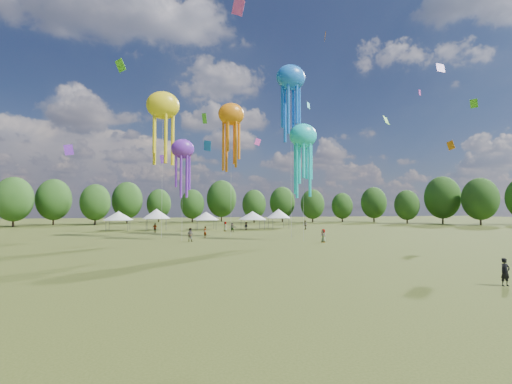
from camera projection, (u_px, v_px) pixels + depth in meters
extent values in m
plane|color=#384416|center=(389.00, 290.00, 19.94)|extent=(300.00, 300.00, 0.00)
imported|color=black|center=(505.00, 272.00, 21.08)|extent=(0.60, 0.40, 1.61)
imported|color=gray|center=(190.00, 235.00, 48.48)|extent=(1.11, 1.03, 1.82)
imported|color=gray|center=(225.00, 226.00, 69.89)|extent=(0.71, 0.97, 1.81)
imported|color=gray|center=(305.00, 225.00, 74.73)|extent=(0.73, 0.93, 1.89)
imported|color=gray|center=(246.00, 226.00, 73.96)|extent=(1.17, 0.98, 1.57)
imported|color=gray|center=(155.00, 228.00, 65.13)|extent=(1.02, 0.44, 1.72)
imported|color=gray|center=(232.00, 228.00, 67.22)|extent=(1.58, 0.65, 1.66)
imported|color=gray|center=(205.00, 232.00, 55.01)|extent=(0.69, 0.74, 1.69)
imported|color=gray|center=(323.00, 236.00, 47.52)|extent=(0.92, 1.01, 1.73)
cylinder|color=#47474C|center=(106.00, 226.00, 68.85)|extent=(0.08, 0.08, 2.01)
cylinder|color=#47474C|center=(109.00, 225.00, 72.68)|extent=(0.08, 0.08, 2.01)
cylinder|color=#47474C|center=(128.00, 226.00, 69.77)|extent=(0.08, 0.08, 2.01)
cylinder|color=#47474C|center=(130.00, 225.00, 73.60)|extent=(0.08, 0.08, 2.01)
cube|color=white|center=(118.00, 220.00, 71.27)|extent=(4.34, 4.34, 0.10)
cone|color=white|center=(118.00, 216.00, 71.31)|extent=(5.65, 5.65, 1.72)
cylinder|color=#47474C|center=(146.00, 225.00, 70.08)|extent=(0.08, 0.08, 2.27)
cylinder|color=#47474C|center=(147.00, 224.00, 73.72)|extent=(0.08, 0.08, 2.27)
cylinder|color=#47474C|center=(166.00, 225.00, 70.96)|extent=(0.08, 0.08, 2.27)
cylinder|color=#47474C|center=(166.00, 224.00, 74.59)|extent=(0.08, 0.08, 2.27)
cube|color=white|center=(157.00, 219.00, 72.39)|extent=(4.14, 4.14, 0.10)
cone|color=white|center=(157.00, 214.00, 72.43)|extent=(5.38, 5.38, 1.94)
cylinder|color=#47474C|center=(198.00, 225.00, 72.53)|extent=(0.08, 0.08, 1.93)
cylinder|color=#47474C|center=(196.00, 225.00, 76.12)|extent=(0.08, 0.08, 1.93)
cylinder|color=#47474C|center=(216.00, 225.00, 73.39)|extent=(0.08, 0.08, 1.93)
cylinder|color=#47474C|center=(214.00, 224.00, 76.98)|extent=(0.08, 0.08, 1.93)
cube|color=white|center=(206.00, 220.00, 74.80)|extent=(4.10, 4.10, 0.10)
cone|color=white|center=(206.00, 216.00, 74.84)|extent=(5.33, 5.33, 1.66)
cylinder|color=#47474C|center=(245.00, 225.00, 73.15)|extent=(0.08, 0.08, 1.97)
cylinder|color=#47474C|center=(241.00, 224.00, 77.11)|extent=(0.08, 0.08, 1.97)
cylinder|color=#47474C|center=(264.00, 225.00, 74.11)|extent=(0.08, 0.08, 1.97)
cylinder|color=#47474C|center=(260.00, 224.00, 78.06)|extent=(0.08, 0.08, 1.97)
cube|color=white|center=(253.00, 220.00, 75.65)|extent=(4.47, 4.47, 0.10)
cone|color=white|center=(253.00, 215.00, 75.69)|extent=(5.82, 5.82, 1.69)
cylinder|color=#47474C|center=(273.00, 224.00, 75.91)|extent=(0.08, 0.08, 2.23)
cylinder|color=#47474C|center=(268.00, 223.00, 79.35)|extent=(0.08, 0.08, 2.23)
cylinder|color=#47474C|center=(289.00, 224.00, 76.74)|extent=(0.08, 0.08, 2.23)
cylinder|color=#47474C|center=(284.00, 223.00, 80.18)|extent=(0.08, 0.08, 2.23)
cube|color=white|center=(278.00, 218.00, 78.09)|extent=(3.94, 3.94, 0.10)
cone|color=white|center=(278.00, 213.00, 78.14)|extent=(5.12, 5.12, 1.91)
ellipsoid|color=orange|center=(231.00, 114.00, 58.89)|extent=(4.26, 2.98, 3.62)
cylinder|color=beige|center=(231.00, 175.00, 58.47)|extent=(0.03, 0.03, 19.69)
ellipsoid|color=blue|center=(291.00, 77.00, 54.23)|extent=(4.45, 3.12, 3.78)
cylinder|color=beige|center=(291.00, 157.00, 53.72)|extent=(0.03, 0.03, 23.98)
ellipsoid|color=#1ADADD|center=(303.00, 136.00, 49.85)|extent=(3.88, 2.71, 3.30)
cylinder|color=beige|center=(303.00, 188.00, 49.54)|extent=(0.03, 0.03, 14.42)
ellipsoid|color=yellow|center=(163.00, 105.00, 54.74)|extent=(4.93, 3.45, 4.19)
cylinder|color=beige|center=(162.00, 171.00, 54.31)|extent=(0.03, 0.03, 19.96)
ellipsoid|color=purple|center=(183.00, 149.00, 50.70)|extent=(3.20, 2.24, 2.72)
cylinder|color=beige|center=(182.00, 194.00, 50.43)|extent=(0.03, 0.03, 12.75)
cube|color=#5EE125|center=(204.00, 118.00, 74.04)|extent=(1.04, 1.98, 2.29)
cube|color=blue|center=(300.00, 113.00, 86.82)|extent=(0.51, 0.44, 0.80)
cube|color=#FF4BBC|center=(258.00, 142.00, 72.12)|extent=(1.42, 0.13, 1.62)
cube|color=purple|center=(440.00, 68.00, 51.02)|extent=(1.47, 0.80, 1.60)
cube|color=#5EE125|center=(474.00, 104.00, 55.50)|extent=(0.92, 1.05, 1.33)
cube|color=#FF4BBC|center=(238.00, 7.00, 51.77)|extent=(1.72, 1.66, 2.34)
cube|color=purple|center=(164.00, 159.00, 89.02)|extent=(1.94, 0.23, 2.31)
cube|color=orange|center=(325.00, 36.00, 73.51)|extent=(0.50, 1.81, 2.12)
cube|color=#5EE125|center=(386.00, 120.00, 82.13)|extent=(1.51, 1.81, 2.29)
cube|color=#1ADADD|center=(308.00, 105.00, 81.76)|extent=(1.01, 1.16, 1.71)
cube|color=#FF4BBC|center=(420.00, 92.00, 57.89)|extent=(0.66, 0.40, 0.93)
cube|color=purple|center=(69.00, 150.00, 68.43)|extent=(1.85, 0.50, 2.21)
cube|color=red|center=(189.00, 155.00, 70.58)|extent=(0.55, 1.12, 1.44)
cube|color=orange|center=(451.00, 145.00, 59.02)|extent=(0.59, 1.31, 1.64)
cube|color=#5EE125|center=(120.00, 65.00, 40.38)|extent=(1.28, 0.79, 1.46)
cube|color=blue|center=(207.00, 146.00, 72.55)|extent=(1.33, 1.56, 2.22)
cylinder|color=#38281C|center=(13.00, 220.00, 84.91)|extent=(0.44, 0.44, 3.36)
ellipsoid|color=#264B19|center=(14.00, 199.00, 85.12)|extent=(8.40, 8.40, 10.51)
cylinder|color=#38281C|center=(53.00, 219.00, 93.53)|extent=(0.44, 0.44, 3.41)
ellipsoid|color=#264B19|center=(54.00, 200.00, 93.74)|extent=(8.53, 8.53, 10.66)
cylinder|color=#38281C|center=(95.00, 219.00, 95.42)|extent=(0.44, 0.44, 3.07)
ellipsoid|color=#264B19|center=(95.00, 202.00, 95.61)|extent=(7.66, 7.66, 9.58)
cylinder|color=#38281C|center=(127.00, 217.00, 105.17)|extent=(0.44, 0.44, 3.43)
ellipsoid|color=#264B19|center=(127.00, 200.00, 105.38)|extent=(8.58, 8.58, 10.73)
cylinder|color=#38281C|center=(159.00, 217.00, 112.66)|extent=(0.44, 0.44, 2.95)
ellipsoid|color=#264B19|center=(159.00, 204.00, 112.85)|extent=(7.37, 7.37, 9.21)
cylinder|color=#38281C|center=(192.00, 218.00, 111.23)|extent=(0.44, 0.44, 2.89)
ellipsoid|color=#264B19|center=(192.00, 204.00, 111.41)|extent=(7.23, 7.23, 9.04)
cylinder|color=#38281C|center=(221.00, 216.00, 117.80)|extent=(0.44, 0.44, 3.84)
ellipsoid|color=#264B19|center=(222.00, 199.00, 118.04)|extent=(9.60, 9.60, 11.99)
cylinder|color=#38281C|center=(254.00, 218.00, 108.99)|extent=(0.44, 0.44, 2.84)
ellipsoid|color=#264B19|center=(254.00, 204.00, 109.16)|extent=(7.11, 7.11, 8.89)
cylinder|color=#38281C|center=(282.00, 217.00, 113.80)|extent=(0.44, 0.44, 3.16)
ellipsoid|color=#264B19|center=(282.00, 202.00, 113.99)|extent=(7.91, 7.91, 9.88)
cylinder|color=#38281C|center=(313.00, 218.00, 110.02)|extent=(0.44, 0.44, 2.88)
ellipsoid|color=#264B19|center=(312.00, 204.00, 110.20)|extent=(7.21, 7.21, 9.01)
cylinder|color=#38281C|center=(342.00, 218.00, 114.45)|extent=(0.44, 0.44, 2.63)
ellipsoid|color=#264B19|center=(342.00, 206.00, 114.61)|extent=(6.57, 6.57, 8.22)
cylinder|color=#38281C|center=(374.00, 217.00, 113.16)|extent=(0.44, 0.44, 3.13)
ellipsoid|color=#264B19|center=(374.00, 203.00, 113.35)|extent=(7.81, 7.81, 9.77)
cylinder|color=#38281C|center=(407.00, 219.00, 102.30)|extent=(0.44, 0.44, 2.72)
ellipsoid|color=#264B19|center=(407.00, 205.00, 102.47)|extent=(6.80, 6.80, 8.50)
cylinder|color=#38281C|center=(443.00, 217.00, 101.70)|extent=(0.44, 0.44, 3.81)
ellipsoid|color=#264B19|center=(442.00, 197.00, 101.93)|extent=(9.52, 9.52, 11.90)
cylinder|color=#38281C|center=(481.00, 218.00, 93.68)|extent=(0.44, 0.44, 3.51)
ellipsoid|color=#264B19|center=(480.00, 199.00, 93.89)|extent=(8.78, 8.78, 10.97)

